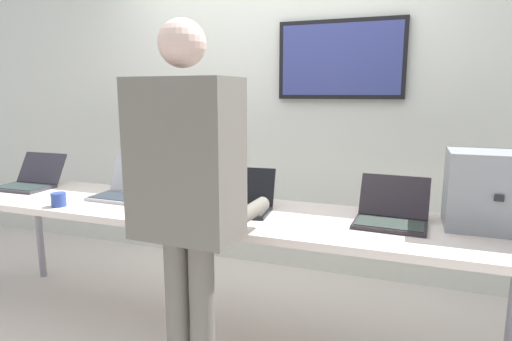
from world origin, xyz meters
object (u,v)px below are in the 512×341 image
object	(u,v)px
laptop_station_1	(126,188)
laptop_station_2	(243,201)
workbench	(212,217)
laptop_station_3	(391,213)
coffee_mug	(59,200)
laptop_station_0	(30,180)
person	(188,188)
equipment_box	(493,190)

from	to	relation	value
laptop_station_1	laptop_station_2	distance (m)	0.83
workbench	laptop_station_3	distance (m)	1.00
laptop_station_2	laptop_station_3	xyz separation A→B (m)	(0.81, 0.04, -0.00)
workbench	laptop_station_1	distance (m)	0.67
coffee_mug	laptop_station_2	bearing A→B (deg)	15.07
laptop_station_0	laptop_station_2	xyz separation A→B (m)	(1.65, -0.05, 0.00)
workbench	coffee_mug	size ratio (longest dim) A/B	40.47
laptop_station_1	person	world-z (taller)	person
laptop_station_1	laptop_station_3	world-z (taller)	laptop_station_1
laptop_station_0	laptop_station_3	world-z (taller)	same
laptop_station_0	laptop_station_2	world-z (taller)	laptop_station_2
equipment_box	coffee_mug	size ratio (longest dim) A/B	5.05
laptop_station_2	person	bearing A→B (deg)	-88.73
workbench	coffee_mug	world-z (taller)	coffee_mug
workbench	laptop_station_3	xyz separation A→B (m)	(0.99, 0.07, 0.10)
laptop_station_2	coffee_mug	world-z (taller)	laptop_station_2
workbench	coffee_mug	distance (m)	0.93
equipment_box	person	bearing A→B (deg)	-148.18
person	equipment_box	bearing A→B (deg)	31.82
person	workbench	bearing A→B (deg)	107.27
laptop_station_0	laptop_station_2	size ratio (longest dim) A/B	1.09
laptop_station_3	coffee_mug	bearing A→B (deg)	-170.26
laptop_station_0	laptop_station_1	world-z (taller)	laptop_station_1
workbench	equipment_box	xyz separation A→B (m)	(1.45, 0.16, 0.24)
laptop_station_1	laptop_station_3	bearing A→B (deg)	-0.33
laptop_station_2	laptop_station_3	distance (m)	0.81
workbench	laptop_station_2	xyz separation A→B (m)	(0.18, 0.04, 0.10)
laptop_station_1	coffee_mug	bearing A→B (deg)	-124.98
laptop_station_1	laptop_station_2	size ratio (longest dim) A/B	1.04
equipment_box	laptop_station_0	distance (m)	2.93
equipment_box	laptop_station_0	bearing A→B (deg)	-178.56
laptop_station_0	laptop_station_3	xyz separation A→B (m)	(2.46, -0.01, 0.00)
laptop_station_1	equipment_box	bearing A→B (deg)	2.14
laptop_station_0	laptop_station_1	size ratio (longest dim) A/B	1.05
laptop_station_0	laptop_station_3	size ratio (longest dim) A/B	1.03
coffee_mug	laptop_station_1	bearing A→B (deg)	55.02
laptop_station_1	laptop_station_2	bearing A→B (deg)	-3.06
equipment_box	laptop_station_1	bearing A→B (deg)	-177.86
workbench	laptop_station_2	distance (m)	0.21
laptop_station_1	person	size ratio (longest dim) A/B	0.21
laptop_station_0	person	distance (m)	1.83
workbench	laptop_station_0	distance (m)	1.48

